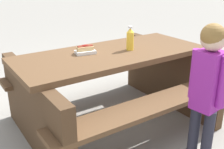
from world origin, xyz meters
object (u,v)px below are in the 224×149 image
Objects in this scene: hotdog_tray at (85,50)px; child_in_coat at (208,81)px; soda_bottle at (130,39)px; picnic_table at (112,82)px.

child_in_coat reaches higher than hotdog_tray.
soda_bottle is 1.08× the size of hotdog_tray.
picnic_table is at bearing -28.60° from soda_bottle.
hotdog_tray is (0.36, -0.24, -0.07)m from soda_bottle.
soda_bottle reaches higher than hotdog_tray.
hotdog_tray is at bearing -34.20° from soda_bottle.
soda_bottle is 0.90m from child_in_coat.
soda_bottle is 0.44m from hotdog_tray.
hotdog_tray is 0.18× the size of child_in_coat.
soda_bottle is at bearing -107.09° from child_in_coat.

